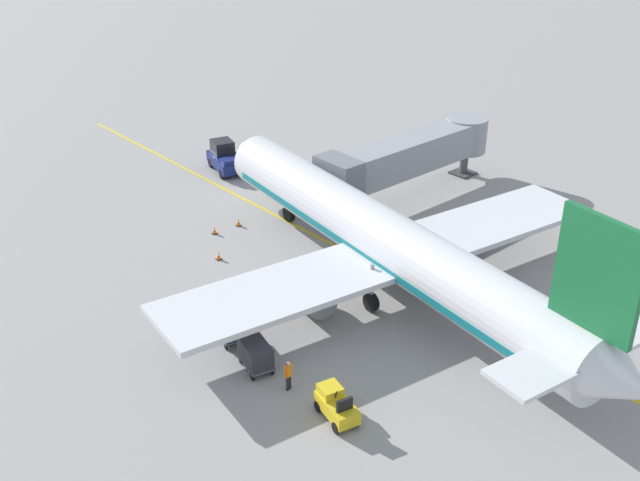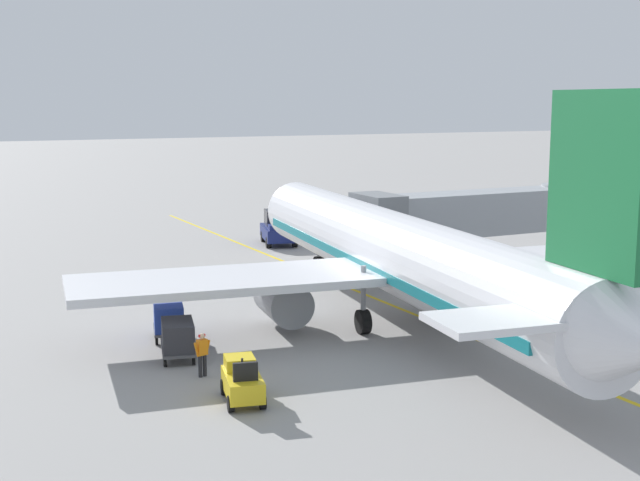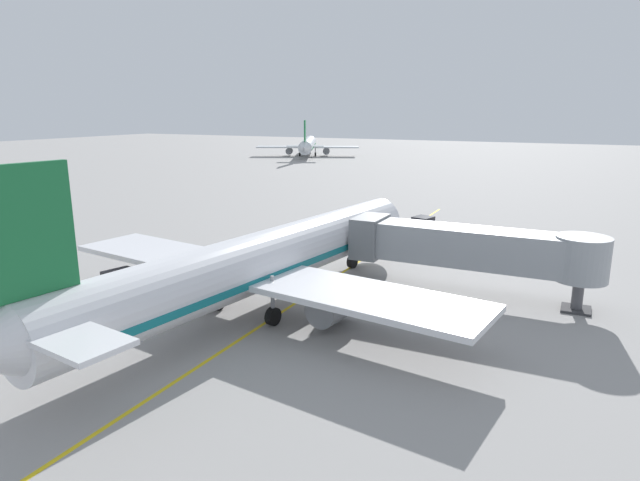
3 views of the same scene
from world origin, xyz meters
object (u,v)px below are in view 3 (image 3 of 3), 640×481
at_px(ground_crew_wing_walker, 93,289).
at_px(safety_cone_wing_tip, 266,258).
at_px(distant_taxiing_airliner, 308,145).
at_px(baggage_tug_lead, 57,308).
at_px(safety_cone_nose_left, 325,255).
at_px(baggage_cart_front, 156,268).
at_px(baggage_cart_second_in_train, 119,279).
at_px(pushback_tractor, 418,231).
at_px(parked_airliner, 261,262).
at_px(jet_bridge, 472,247).
at_px(safety_cone_nose_right, 305,252).

xyz_separation_m(ground_crew_wing_walker, safety_cone_wing_tip, (5.20, 13.73, -0.66)).
relative_size(safety_cone_wing_tip, distant_taxiing_airliner, 0.02).
height_order(baggage_tug_lead, safety_cone_nose_left, baggage_tug_lead).
bearing_deg(safety_cone_wing_tip, baggage_cart_front, -120.75).
height_order(baggage_cart_second_in_train, ground_crew_wing_walker, ground_crew_wing_walker).
height_order(baggage_tug_lead, baggage_cart_front, baggage_tug_lead).
height_order(pushback_tractor, baggage_tug_lead, pushback_tractor).
distance_m(baggage_cart_front, ground_crew_wing_walker, 5.64).
height_order(pushback_tractor, baggage_cart_front, pushback_tractor).
distance_m(baggage_cart_front, distant_taxiing_airliner, 115.54).
distance_m(ground_crew_wing_walker, safety_cone_wing_tip, 14.70).
height_order(parked_airliner, jet_bridge, parked_airliner).
height_order(safety_cone_nose_right, safety_cone_wing_tip, same).
bearing_deg(baggage_tug_lead, baggage_cart_front, 90.01).
bearing_deg(jet_bridge, safety_cone_wing_tip, 176.32).
distance_m(parked_airliner, ground_crew_wing_walker, 11.81).
height_order(ground_crew_wing_walker, distant_taxiing_airliner, distant_taxiing_airliner).
relative_size(pushback_tractor, baggage_tug_lead, 1.78).
relative_size(safety_cone_nose_right, distant_taxiing_airliner, 0.02).
height_order(jet_bridge, ground_crew_wing_walker, jet_bridge).
bearing_deg(parked_airliner, ground_crew_wing_walker, -160.20).
bearing_deg(safety_cone_wing_tip, distant_taxiing_airliner, 115.38).
distance_m(baggage_cart_second_in_train, ground_crew_wing_walker, 2.49).
relative_size(baggage_cart_front, safety_cone_nose_left, 5.05).
relative_size(safety_cone_nose_left, safety_cone_nose_right, 1.00).
height_order(baggage_cart_front, safety_cone_wing_tip, baggage_cart_front).
bearing_deg(ground_crew_wing_walker, distant_taxiing_airliner, 110.35).
bearing_deg(baggage_cart_second_in_train, safety_cone_wing_tip, 64.46).
bearing_deg(safety_cone_wing_tip, baggage_tug_lead, -105.94).
xyz_separation_m(baggage_tug_lead, ground_crew_wing_walker, (-0.38, 3.14, 0.24)).
bearing_deg(safety_cone_nose_left, pushback_tractor, 59.23).
height_order(baggage_cart_second_in_train, distant_taxiing_airliner, distant_taxiing_airliner).
bearing_deg(parked_airliner, safety_cone_nose_left, 97.43).
distance_m(safety_cone_nose_left, distant_taxiing_airliner, 108.89).
bearing_deg(safety_cone_nose_left, safety_cone_wing_tip, -140.51).
xyz_separation_m(baggage_cart_front, safety_cone_wing_tip, (4.82, 8.10, -0.66)).
height_order(jet_bridge, safety_cone_wing_tip, jet_bridge).
bearing_deg(baggage_cart_front, safety_cone_nose_left, 52.26).
bearing_deg(safety_cone_nose_right, jet_bridge, -16.28).
height_order(baggage_tug_lead, safety_cone_nose_right, baggage_tug_lead).
xyz_separation_m(ground_crew_wing_walker, safety_cone_nose_left, (9.20, 17.04, -0.66)).
relative_size(parked_airliner, baggage_tug_lead, 13.79).
bearing_deg(safety_cone_wing_tip, parked_airliner, -59.76).
bearing_deg(baggage_cart_front, safety_cone_wing_tip, 59.25).
bearing_deg(baggage_tug_lead, safety_cone_nose_right, 71.47).
bearing_deg(jet_bridge, ground_crew_wing_walker, -150.71).
distance_m(baggage_cart_second_in_train, safety_cone_nose_right, 16.37).
distance_m(parked_airliner, pushback_tractor, 23.02).
bearing_deg(distant_taxiing_airliner, baggage_tug_lead, -69.99).
relative_size(ground_crew_wing_walker, safety_cone_nose_right, 2.86).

